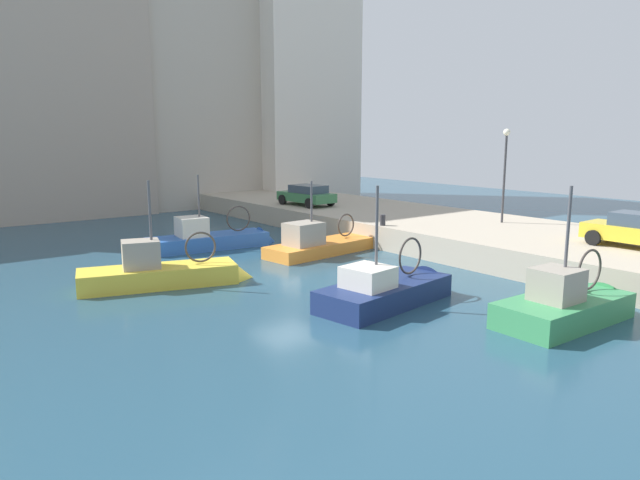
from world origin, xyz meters
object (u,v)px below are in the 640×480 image
(parked_car_green, at_px, (307,195))
(fishing_boat_green, at_px, (569,316))
(fishing_boat_blue, at_px, (215,245))
(mooring_bollard_mid, at_px, (383,220))
(fishing_boat_yellow, at_px, (167,282))
(fishing_boat_navy, at_px, (391,299))
(fishing_boat_orange, at_px, (327,249))
(parked_car_yellow, at_px, (639,230))
(quay_streetlamp, at_px, (505,160))

(parked_car_green, bearing_deg, fishing_boat_green, -104.09)
(fishing_boat_blue, relative_size, mooring_bollard_mid, 12.71)
(fishing_boat_yellow, xyz_separation_m, parked_car_green, (13.55, 9.31, 1.75))
(fishing_boat_navy, distance_m, fishing_boat_orange, 8.92)
(fishing_boat_yellow, xyz_separation_m, parked_car_yellow, (15.74, -10.41, 1.79))
(fishing_boat_orange, xyz_separation_m, fishing_boat_blue, (-3.86, 4.44, -0.02))
(fishing_boat_green, xyz_separation_m, parked_car_yellow, (7.49, 1.40, 1.79))
(parked_car_yellow, relative_size, quay_streetlamp, 0.84)
(fishing_boat_yellow, distance_m, fishing_boat_blue, 7.51)
(fishing_boat_orange, height_order, parked_car_yellow, fishing_boat_orange)
(fishing_boat_orange, relative_size, quay_streetlamp, 1.45)
(fishing_boat_orange, relative_size, parked_car_green, 1.71)
(fishing_boat_blue, height_order, mooring_bollard_mid, fishing_boat_blue)
(fishing_boat_navy, xyz_separation_m, fishing_boat_green, (3.03, -4.86, 0.03))
(fishing_boat_green, distance_m, parked_car_yellow, 7.83)
(mooring_bollard_mid, bearing_deg, quay_streetlamp, -28.54)
(fishing_boat_yellow, bearing_deg, fishing_boat_green, -55.08)
(fishing_boat_navy, xyz_separation_m, quay_streetlamp, (12.05, 4.07, 4.34))
(fishing_boat_yellow, relative_size, mooring_bollard_mid, 12.45)
(fishing_boat_navy, height_order, fishing_boat_green, fishing_boat_green)
(fishing_boat_orange, xyz_separation_m, parked_car_green, (4.73, 8.10, 1.72))
(fishing_boat_blue, bearing_deg, fishing_boat_orange, -48.98)
(parked_car_green, relative_size, quay_streetlamp, 0.85)
(fishing_boat_navy, relative_size, mooring_bollard_mid, 11.26)
(fishing_boat_blue, bearing_deg, fishing_boat_yellow, -131.29)
(fishing_boat_navy, bearing_deg, parked_car_yellow, -18.21)
(parked_car_green, relative_size, mooring_bollard_mid, 7.46)
(quay_streetlamp, bearing_deg, fishing_boat_yellow, 170.52)
(mooring_bollard_mid, xyz_separation_m, quay_streetlamp, (5.65, -3.07, 2.98))
(fishing_boat_orange, bearing_deg, parked_car_green, 59.73)
(fishing_boat_blue, xyz_separation_m, parked_car_yellow, (10.78, -16.06, 1.79))
(fishing_boat_navy, bearing_deg, quay_streetlamp, 18.67)
(fishing_boat_yellow, height_order, parked_car_green, fishing_boat_yellow)
(parked_car_green, bearing_deg, quay_streetlamp, -73.03)
(fishing_boat_orange, xyz_separation_m, mooring_bollard_mid, (2.80, -1.01, 1.31))
(fishing_boat_blue, distance_m, parked_car_yellow, 19.42)
(parked_car_green, bearing_deg, mooring_bollard_mid, -101.96)
(fishing_boat_navy, relative_size, fishing_boat_orange, 0.88)
(fishing_boat_orange, bearing_deg, fishing_boat_green, -92.51)
(mooring_bollard_mid, relative_size, quay_streetlamp, 0.11)
(fishing_boat_orange, distance_m, fishing_boat_blue, 5.88)
(fishing_boat_yellow, height_order, fishing_boat_green, fishing_boat_green)
(fishing_boat_navy, bearing_deg, fishing_boat_green, -58.06)
(fishing_boat_yellow, distance_m, parked_car_green, 16.53)
(fishing_boat_yellow, distance_m, fishing_boat_orange, 8.90)
(parked_car_yellow, relative_size, parked_car_green, 0.99)
(fishing_boat_green, distance_m, mooring_bollard_mid, 12.54)
(parked_car_yellow, xyz_separation_m, quay_streetlamp, (1.53, 7.53, 2.52))
(parked_car_yellow, bearing_deg, mooring_bollard_mid, 111.24)
(parked_car_green, bearing_deg, fishing_boat_yellow, -145.51)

